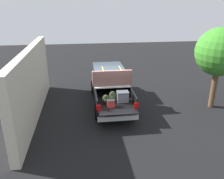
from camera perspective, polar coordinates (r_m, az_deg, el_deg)
The scene contains 4 objects.
ground_plane at distance 13.48m, azimuth -0.33°, elevation -3.44°, with size 40.00×40.00×0.00m, color black.
pickup_truck at distance 13.45m, azimuth -0.53°, elevation 1.02°, with size 6.05×2.08×2.23m.
building_facade at distance 12.11m, azimuth -19.10°, elevation 1.26°, with size 8.41×0.36×3.47m, color beige.
tree_background at distance 13.33m, azimuth 25.06°, elevation 8.29°, with size 2.52×2.52×4.38m.
Camera 1 is at (-12.15, 1.51, 5.64)m, focal length 37.05 mm.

